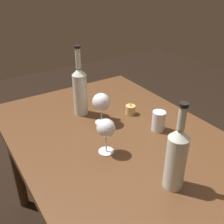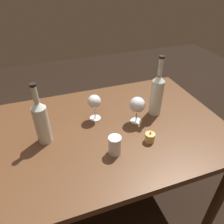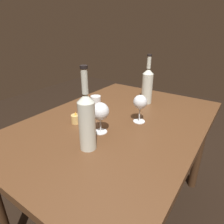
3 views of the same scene
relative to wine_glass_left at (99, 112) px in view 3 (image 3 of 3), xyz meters
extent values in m
plane|color=black|center=(0.16, 0.00, -0.85)|extent=(6.00, 6.00, 0.00)
cube|color=#56351E|center=(0.16, 0.00, -0.13)|extent=(1.30, 0.90, 0.04)
cylinder|color=#412816|center=(0.74, -0.38, -0.50)|extent=(0.06, 0.06, 0.70)
cylinder|color=#412816|center=(0.74, 0.38, -0.50)|extent=(0.06, 0.06, 0.70)
cylinder|color=white|center=(0.00, 0.00, -0.11)|extent=(0.07, 0.07, 0.00)
cylinder|color=white|center=(0.00, 0.00, -0.07)|extent=(0.01, 0.01, 0.08)
sphere|color=white|center=(0.00, 0.00, 0.00)|extent=(0.09, 0.09, 0.09)
cylinder|color=#510A14|center=(0.00, 0.00, 0.00)|extent=(0.07, 0.07, 0.03)
cylinder|color=white|center=(0.22, -0.11, -0.11)|extent=(0.07, 0.07, 0.00)
cylinder|color=white|center=(0.22, -0.11, -0.07)|extent=(0.01, 0.01, 0.08)
sphere|color=white|center=(0.22, -0.11, 0.01)|extent=(0.08, 0.08, 0.08)
cylinder|color=#510A14|center=(0.22, -0.11, 0.00)|extent=(0.06, 0.06, 0.01)
cylinder|color=silver|center=(-0.14, -0.05, 0.00)|extent=(0.07, 0.07, 0.22)
cone|color=silver|center=(-0.14, -0.05, 0.12)|extent=(0.07, 0.07, 0.03)
cylinder|color=silver|center=(-0.14, -0.05, 0.19)|extent=(0.03, 0.03, 0.10)
cylinder|color=black|center=(-0.14, -0.05, 0.25)|extent=(0.03, 0.03, 0.01)
cylinder|color=silver|center=(0.51, -0.01, -0.01)|extent=(0.07, 0.07, 0.21)
cone|color=silver|center=(0.51, -0.01, 0.11)|extent=(0.07, 0.07, 0.03)
cylinder|color=silver|center=(0.51, -0.01, 0.17)|extent=(0.03, 0.03, 0.08)
cylinder|color=black|center=(0.51, -0.01, 0.21)|extent=(0.03, 0.03, 0.01)
cylinder|color=white|center=(0.20, 0.19, -0.06)|extent=(0.06, 0.06, 0.10)
cylinder|color=silver|center=(0.20, 0.19, -0.08)|extent=(0.05, 0.05, 0.06)
cylinder|color=#DBB266|center=(0.00, 0.17, -0.09)|extent=(0.05, 0.05, 0.05)
cylinder|color=white|center=(0.00, 0.17, -0.10)|extent=(0.04, 0.04, 0.03)
cone|color=#F99E2D|center=(0.00, 0.17, -0.06)|extent=(0.01, 0.01, 0.02)
camera|label=1|loc=(1.01, -0.59, 0.59)|focal=43.02mm
camera|label=2|loc=(0.46, 0.89, 0.66)|focal=34.40mm
camera|label=3|loc=(-0.69, -0.55, 0.39)|focal=31.39mm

